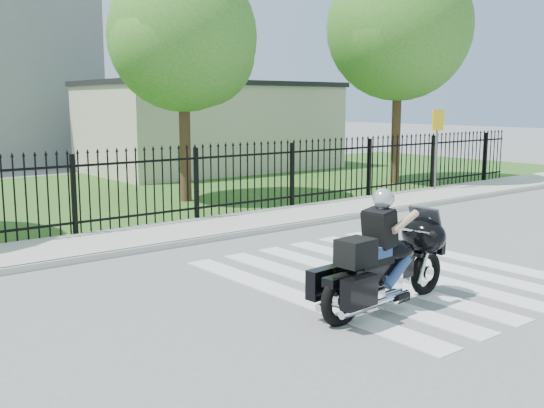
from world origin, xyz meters
TOP-DOWN VIEW (x-y plane):
  - ground at (0.00, 0.00)m, footprint 120.00×120.00m
  - crosswalk at (0.00, 0.00)m, footprint 5.00×5.50m
  - sidewalk at (0.00, 5.00)m, footprint 40.00×2.00m
  - curb at (0.00, 4.00)m, footprint 40.00×0.12m
  - grass_strip at (0.00, 12.00)m, footprint 40.00×12.00m
  - iron_fence at (0.00, 6.00)m, footprint 26.00×0.04m
  - tree_mid at (1.50, 9.00)m, footprint 4.20×4.20m
  - tree_right at (9.50, 8.00)m, footprint 5.00×5.00m
  - building_low at (7.00, 16.00)m, footprint 10.00×6.00m
  - building_low_roof at (7.00, 16.00)m, footprint 10.20×6.20m
  - motorcycle_rider at (-1.42, -1.16)m, footprint 2.65×0.93m
  - traffic_sign at (8.77, 5.69)m, footprint 0.55×0.08m

SIDE VIEW (x-z plane):
  - ground at x=0.00m, z-range 0.00..0.00m
  - crosswalk at x=0.00m, z-range 0.00..0.01m
  - grass_strip at x=0.00m, z-range 0.00..0.02m
  - sidewalk at x=0.00m, z-range 0.00..0.12m
  - curb at x=0.00m, z-range 0.00..0.12m
  - motorcycle_rider at x=-1.42m, z-range -0.16..1.59m
  - iron_fence at x=0.00m, z-range 0.00..1.80m
  - building_low at x=7.00m, z-range 0.00..3.50m
  - traffic_sign at x=8.77m, z-range 0.66..3.17m
  - building_low_roof at x=7.00m, z-range 3.50..3.70m
  - tree_mid at x=1.50m, z-range 1.28..8.06m
  - tree_right at x=9.50m, z-range 1.44..9.34m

